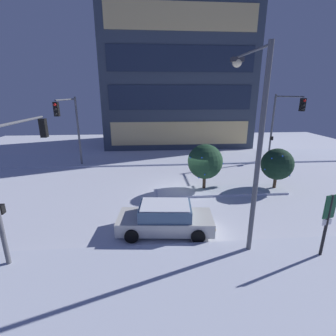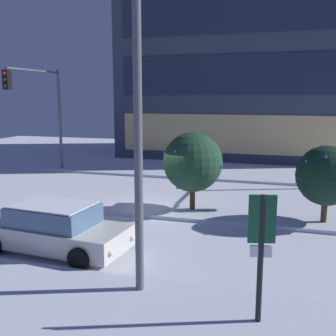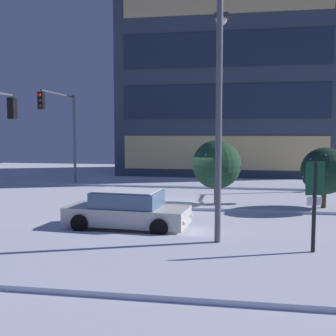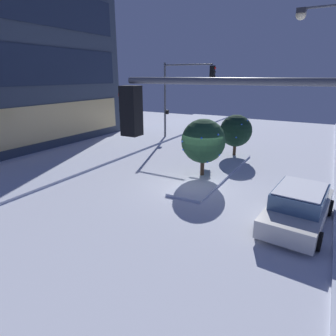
% 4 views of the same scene
% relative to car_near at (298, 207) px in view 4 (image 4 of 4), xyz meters
% --- Properties ---
extents(ground, '(52.00, 52.00, 0.00)m').
position_rel_car_near_xyz_m(ground, '(1.79, 5.21, -0.71)').
color(ground, silver).
extents(curb_strip_far, '(52.00, 5.20, 0.14)m').
position_rel_car_near_xyz_m(curb_strip_far, '(1.79, 14.30, -0.64)').
color(curb_strip_far, silver).
rests_on(curb_strip_far, ground).
extents(median_strip, '(9.00, 1.80, 0.14)m').
position_rel_car_near_xyz_m(median_strip, '(4.28, 4.87, -0.64)').
color(median_strip, silver).
rests_on(median_strip, ground).
extents(car_near, '(4.87, 2.47, 1.49)m').
position_rel_car_near_xyz_m(car_near, '(0.00, 0.00, 0.00)').
color(car_near, silver).
rests_on(car_near, ground).
extents(traffic_light_corner_far_right, '(0.32, 4.74, 6.59)m').
position_rel_car_near_xyz_m(traffic_light_corner_far_right, '(11.43, 10.76, 3.80)').
color(traffic_light_corner_far_right, '#565960').
rests_on(traffic_light_corner_far_right, ground).
extents(traffic_light_corner_near_left, '(0.32, 5.47, 5.63)m').
position_rel_car_near_xyz_m(traffic_light_corner_near_left, '(-6.40, 0.12, 3.23)').
color(traffic_light_corner_near_left, '#565960').
rests_on(traffic_light_corner_near_left, ground).
extents(decorated_tree_median, '(2.20, 2.20, 2.99)m').
position_rel_car_near_xyz_m(decorated_tree_median, '(8.21, 4.98, 1.17)').
color(decorated_tree_median, '#473323').
rests_on(decorated_tree_median, ground).
extents(decorated_tree_left_of_median, '(2.46, 2.42, 3.32)m').
position_rel_car_near_xyz_m(decorated_tree_left_of_median, '(3.15, 5.31, 1.39)').
color(decorated_tree_left_of_median, '#473323').
rests_on(decorated_tree_left_of_median, ground).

